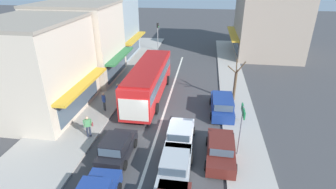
{
  "coord_description": "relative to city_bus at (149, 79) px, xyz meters",
  "views": [
    {
      "loc": [
        3.17,
        -17.15,
        10.9
      ],
      "look_at": [
        0.16,
        3.12,
        1.2
      ],
      "focal_mm": 28.0,
      "sensor_mm": 36.0,
      "label": 1
    }
  ],
  "objects": [
    {
      "name": "shopfront_mid_block",
      "position": [
        -8.3,
        4.01,
        2.13
      ],
      "size": [
        8.84,
        7.15,
        8.03
      ],
      "color": "beige",
      "rests_on": "ground"
    },
    {
      "name": "sedan_adjacent_lane_trail",
      "position": [
        3.67,
        -6.96,
        -1.22
      ],
      "size": [
        1.91,
        4.2,
        1.47
      ],
      "color": "silver",
      "rests_on": "ground"
    },
    {
      "name": "directional_road_sign",
      "position": [
        7.5,
        -7.61,
        0.8
      ],
      "size": [
        0.1,
        1.4,
        3.6
      ],
      "color": "gray",
      "rests_on": "ground"
    },
    {
      "name": "traffic_light_downstreet",
      "position": [
        -2.02,
        15.58,
        0.97
      ],
      "size": [
        0.33,
        0.24,
        4.2
      ],
      "color": "gray",
      "rests_on": "ground"
    },
    {
      "name": "city_bus",
      "position": [
        0.0,
        0.0,
        0.0
      ],
      "size": [
        2.79,
        10.87,
        3.23
      ],
      "color": "red",
      "rests_on": "ground"
    },
    {
      "name": "sidewalk_left",
      "position": [
        -4.92,
        1.28,
        -1.81
      ],
      "size": [
        5.2,
        44.0,
        0.14
      ],
      "primitive_type": "cube",
      "color": "#A39E96",
      "rests_on": "ground"
    },
    {
      "name": "pedestrian_far_walker",
      "position": [
        -3.15,
        -3.27,
        -0.81
      ],
      "size": [
        0.4,
        0.46,
        1.63
      ],
      "color": "#333338",
      "rests_on": "sidewalk_left"
    },
    {
      "name": "pedestrian_with_handbag_near",
      "position": [
        -2.59,
        -1.19,
        -0.81
      ],
      "size": [
        0.25,
        0.65,
        1.63
      ],
      "color": "#333338",
      "rests_on": "sidewalk_left"
    },
    {
      "name": "lane_centre_line",
      "position": [
        1.88,
        -0.72,
        -1.88
      ],
      "size": [
        0.2,
        28.0,
        0.01
      ],
      "primitive_type": "cube",
      "color": "silver",
      "rests_on": "ground"
    },
    {
      "name": "shopfront_far_end",
      "position": [
        -8.3,
        12.19,
        2.33
      ],
      "size": [
        7.82,
        8.4,
        8.44
      ],
      "color": "#84939E",
      "rests_on": "ground"
    },
    {
      "name": "shopfront_corner_near",
      "position": [
        -8.29,
        -3.89,
        1.97
      ],
      "size": [
        7.81,
        8.32,
        7.71
      ],
      "color": "beige",
      "rests_on": "ground"
    },
    {
      "name": "hatchback_behind_bus_mid",
      "position": [
        -0.15,
        -8.93,
        -1.17
      ],
      "size": [
        1.88,
        3.73,
        1.54
      ],
      "color": "black",
      "rests_on": "ground"
    },
    {
      "name": "parked_wagon_kerb_second",
      "position": [
        6.67,
        -2.01,
        -1.14
      ],
      "size": [
        2.0,
        4.53,
        1.58
      ],
      "color": "navy",
      "rests_on": "ground"
    },
    {
      "name": "pedestrian_browsing_midblock",
      "position": [
        -2.83,
        -7.15,
        -0.81
      ],
      "size": [
        0.62,
        0.48,
        1.63
      ],
      "color": "#232838",
      "rests_on": "sidewalk_left"
    },
    {
      "name": "ground_plane",
      "position": [
        1.88,
        -4.72,
        -1.88
      ],
      "size": [
        140.0,
        140.0,
        0.0
      ],
      "primitive_type": "plane",
      "color": "#3F3F42"
    },
    {
      "name": "sedan_adjacent_lane_lead",
      "position": [
        3.72,
        -10.14,
        -1.22
      ],
      "size": [
        1.91,
        4.2,
        1.47
      ],
      "color": "#9EA3A8",
      "rests_on": "ground"
    },
    {
      "name": "street_tree_right",
      "position": [
        7.83,
        0.36,
        -0.09
      ],
      "size": [
        1.54,
        1.59,
        3.88
      ],
      "color": "brown",
      "rests_on": "ground"
    },
    {
      "name": "parked_sedan_kerb_front",
      "position": [
        6.38,
        -8.07,
        -1.22
      ],
      "size": [
        1.97,
        4.24,
        1.47
      ],
      "color": "#561E19",
      "rests_on": "ground"
    },
    {
      "name": "kerb_right",
      "position": [
        8.08,
        1.28,
        -1.82
      ],
      "size": [
        2.8,
        44.0,
        0.12
      ],
      "primitive_type": "cube",
      "color": "#A39E96",
      "rests_on": "ground"
    },
    {
      "name": "building_right_far",
      "position": [
        13.37,
        16.99,
        3.02
      ],
      "size": [
        9.33,
        10.9,
        9.82
      ],
      "color": "gray",
      "rests_on": "ground"
    }
  ]
}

